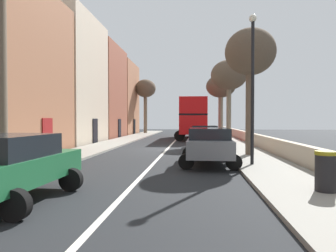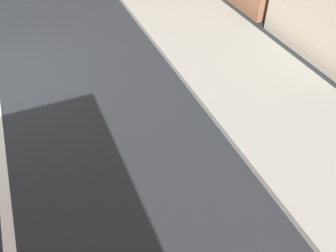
# 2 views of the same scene
# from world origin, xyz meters

# --- Properties ---
(sidewalk_left) EXTENTS (2.60, 60.00, 0.12)m
(sidewalk_left) POSITION_xyz_m (-4.90, 0.00, 0.06)
(sidewalk_left) COLOR gray
(sidewalk_left) RESTS_ON ground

